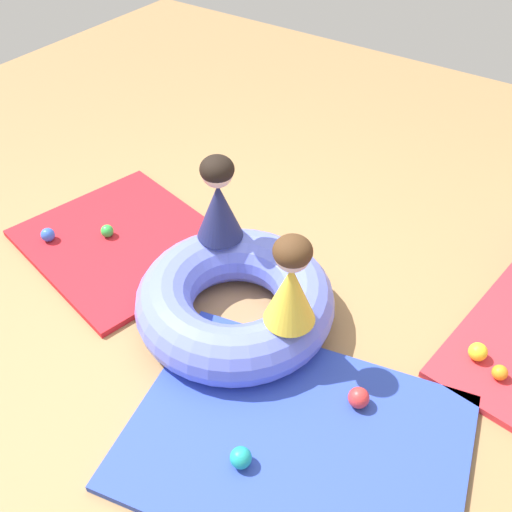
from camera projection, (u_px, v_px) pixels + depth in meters
name	position (u px, v px, depth m)	size (l,w,h in m)	color
ground_plane	(227.00, 323.00, 3.31)	(8.00, 8.00, 0.00)	#9E7549
gym_mat_center_rear	(124.00, 241.00, 3.82)	(1.21, 1.07, 0.04)	red
gym_mat_near_right	(296.00, 441.00, 2.73)	(1.52, 1.12, 0.04)	#2D47B7
inflatable_cushion	(235.00, 301.00, 3.22)	(1.09, 1.09, 0.31)	#6070E5
child_in_yellow	(291.00, 282.00, 2.75)	(0.37, 0.37, 0.51)	yellow
child_in_navy	(218.00, 199.00, 3.24)	(0.34, 0.34, 0.52)	navy
play_ball_blue	(48.00, 235.00, 3.77)	(0.09, 0.09, 0.09)	blue
play_ball_orange	(500.00, 373.00, 2.95)	(0.08, 0.08, 0.08)	orange
play_ball_yellow	(478.00, 352.00, 3.04)	(0.10, 0.10, 0.10)	yellow
play_ball_teal	(241.00, 458.00, 2.59)	(0.10, 0.10, 0.10)	teal
play_ball_red	(359.00, 398.00, 2.82)	(0.10, 0.10, 0.10)	red
play_ball_green_second	(107.00, 231.00, 3.80)	(0.08, 0.08, 0.08)	green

